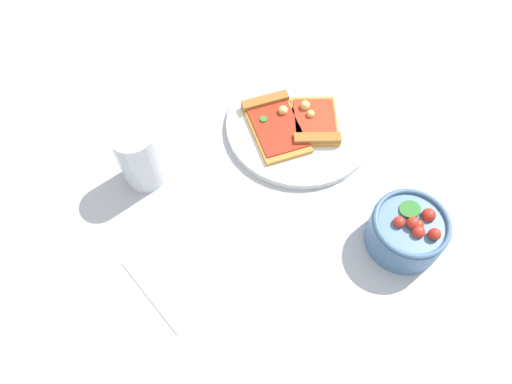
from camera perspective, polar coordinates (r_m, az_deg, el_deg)
ground_plane at (r=0.86m, az=3.69°, el=4.62°), size 2.40×2.40×0.00m
plate at (r=0.90m, az=5.34°, el=8.11°), size 0.28×0.28×0.01m
pizza_slice_near at (r=0.88m, az=2.25°, el=8.51°), size 0.16×0.13×0.02m
pizza_slice_far at (r=0.88m, az=7.15°, el=8.21°), size 0.14×0.13×0.02m
salad_bowl at (r=0.78m, az=17.91°, el=-4.51°), size 0.12×0.12×0.08m
soda_glass at (r=0.81m, az=-13.95°, el=4.01°), size 0.07×0.07×0.12m
paper_napkin at (r=0.76m, az=-9.66°, el=-9.93°), size 0.16×0.12×0.00m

